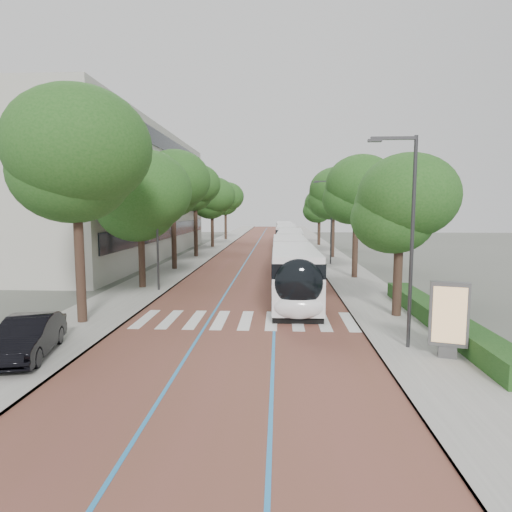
{
  "coord_description": "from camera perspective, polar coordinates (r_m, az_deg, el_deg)",
  "views": [
    {
      "loc": [
        1.78,
        -19.33,
        5.45
      ],
      "look_at": [
        0.32,
        8.02,
        2.4
      ],
      "focal_mm": 30.0,
      "sensor_mm": 36.0,
      "label": 1
    }
  ],
  "objects": [
    {
      "name": "ground",
      "position": [
        20.16,
        -2.15,
        -9.33
      ],
      "size": [
        160.0,
        160.0,
        0.0
      ],
      "primitive_type": "plane",
      "color": "#51544C",
      "rests_on": "ground"
    },
    {
      "name": "road",
      "position": [
        59.61,
        1.33,
        1.11
      ],
      "size": [
        11.0,
        140.0,
        0.02
      ],
      "primitive_type": "cube",
      "color": "brown",
      "rests_on": "ground"
    },
    {
      "name": "sidewalk_left",
      "position": [
        60.3,
        -5.81,
        1.19
      ],
      "size": [
        4.0,
        140.0,
        0.12
      ],
      "primitive_type": "cube",
      "color": "gray",
      "rests_on": "ground"
    },
    {
      "name": "sidewalk_right",
      "position": [
        59.85,
        8.53,
        1.11
      ],
      "size": [
        4.0,
        140.0,
        0.12
      ],
      "primitive_type": "cube",
      "color": "gray",
      "rests_on": "ground"
    },
    {
      "name": "kerb_left",
      "position": [
        60.03,
        -4.02,
        1.18
      ],
      "size": [
        0.2,
        140.0,
        0.14
      ],
      "primitive_type": "cube",
      "color": "gray",
      "rests_on": "ground"
    },
    {
      "name": "kerb_right",
      "position": [
        59.7,
        6.71,
        1.13
      ],
      "size": [
        0.2,
        140.0,
        0.14
      ],
      "primitive_type": "cube",
      "color": "gray",
      "rests_on": "ground"
    },
    {
      "name": "zebra_crossing",
      "position": [
        21.1,
        -1.36,
        -8.54
      ],
      "size": [
        10.55,
        3.6,
        0.01
      ],
      "color": "silver",
      "rests_on": "ground"
    },
    {
      "name": "lane_line_left",
      "position": [
        59.68,
        -0.2,
        1.13
      ],
      "size": [
        0.12,
        126.0,
        0.01
      ],
      "primitive_type": "cube",
      "color": "#2475B4",
      "rests_on": "road"
    },
    {
      "name": "lane_line_right",
      "position": [
        59.58,
        2.87,
        1.12
      ],
      "size": [
        0.12,
        126.0,
        0.01
      ],
      "primitive_type": "cube",
      "color": "#2475B4",
      "rests_on": "road"
    },
    {
      "name": "office_building",
      "position": [
        51.91,
        -21.31,
        7.63
      ],
      "size": [
        18.11,
        40.0,
        14.0
      ],
      "color": "#A9A79D",
      "rests_on": "ground"
    },
    {
      "name": "hedge",
      "position": [
        21.25,
        23.32,
        -7.59
      ],
      "size": [
        1.2,
        14.0,
        0.8
      ],
      "primitive_type": "cube",
      "color": "#173A14",
      "rests_on": "sidewalk_right"
    },
    {
      "name": "streetlight_near",
      "position": [
        17.05,
        19.59,
        3.87
      ],
      "size": [
        1.82,
        0.2,
        8.0
      ],
      "color": "#313134",
      "rests_on": "sidewalk_right"
    },
    {
      "name": "streetlight_far",
      "position": [
        41.62,
        9.78,
        5.39
      ],
      "size": [
        1.82,
        0.2,
        8.0
      ],
      "color": "#313134",
      "rests_on": "sidewalk_right"
    },
    {
      "name": "lamp_post_left",
      "position": [
        28.48,
        -13.04,
        3.51
      ],
      "size": [
        0.14,
        0.14,
        8.0
      ],
      "primitive_type": "cylinder",
      "color": "#313134",
      "rests_on": "sidewalk_left"
    },
    {
      "name": "trees_left",
      "position": [
        43.18,
        -9.46,
        8.24
      ],
      "size": [
        6.44,
        61.15,
        10.32
      ],
      "color": "black",
      "rests_on": "ground"
    },
    {
      "name": "trees_right",
      "position": [
        42.51,
        11.15,
        7.31
      ],
      "size": [
        5.87,
        46.91,
        9.33
      ],
      "color": "black",
      "rests_on": "ground"
    },
    {
      "name": "lead_bus",
      "position": [
        28.36,
        4.8,
        -1.41
      ],
      "size": [
        2.67,
        18.42,
        3.2
      ],
      "rotation": [
        0.0,
        0.0,
        0.01
      ],
      "color": "black",
      "rests_on": "ground"
    },
    {
      "name": "bus_queued_0",
      "position": [
        44.22,
        4.58,
        1.37
      ],
      "size": [
        2.93,
        12.47,
        3.2
      ],
      "rotation": [
        0.0,
        0.0,
        -0.03
      ],
      "color": "white",
      "rests_on": "ground"
    },
    {
      "name": "bus_queued_1",
      "position": [
        57.0,
        4.08,
        2.49
      ],
      "size": [
        2.85,
        12.46,
        3.2
      ],
      "rotation": [
        0.0,
        0.0,
        -0.03
      ],
      "color": "white",
      "rests_on": "ground"
    },
    {
      "name": "bus_queued_2",
      "position": [
        69.8,
        3.79,
        3.19
      ],
      "size": [
        2.72,
        12.44,
        3.2
      ],
      "rotation": [
        0.0,
        0.0,
        0.02
      ],
      "color": "white",
      "rests_on": "ground"
    },
    {
      "name": "ad_panel",
      "position": [
        16.94,
        24.31,
        -7.51
      ],
      "size": [
        1.36,
        0.72,
        2.73
      ],
      "rotation": [
        0.0,
        0.0,
        -0.29
      ],
      "color": "#59595B",
      "rests_on": "sidewalk_right"
    },
    {
      "name": "parked_car",
      "position": [
        17.69,
        -28.12,
        -9.49
      ],
      "size": [
        2.46,
        4.64,
        1.45
      ],
      "primitive_type": "imported",
      "rotation": [
        0.0,
        0.0,
        0.22
      ],
      "color": "black",
      "rests_on": "sidewalk_left"
    }
  ]
}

